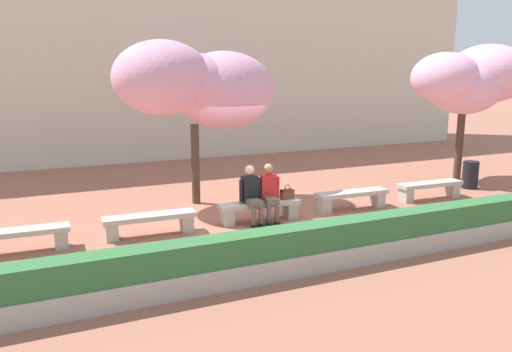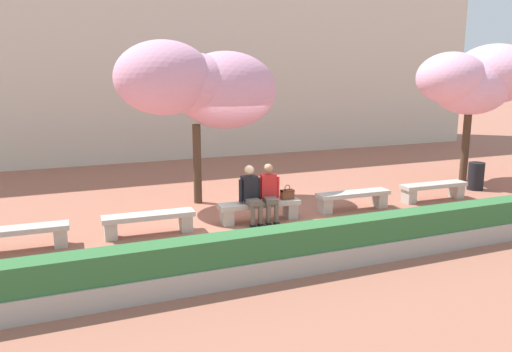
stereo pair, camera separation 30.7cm
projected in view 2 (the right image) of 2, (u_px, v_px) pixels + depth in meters
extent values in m
plane|color=#9E604C|center=(259.00, 221.00, 11.22)|extent=(100.00, 100.00, 0.00)
cube|color=beige|center=(157.00, 43.00, 19.86)|extent=(28.00, 4.00, 8.87)
cube|color=#ADA89E|center=(16.00, 230.00, 9.29)|extent=(1.88, 0.48, 0.10)
cube|color=#ADA89E|center=(61.00, 237.00, 9.60)|extent=(0.25, 0.35, 0.35)
cube|color=#ADA89E|center=(149.00, 216.00, 10.21)|extent=(1.88, 0.48, 0.10)
cube|color=#ADA89E|center=(111.00, 230.00, 10.00)|extent=(0.25, 0.35, 0.35)
cube|color=#ADA89E|center=(186.00, 223.00, 10.52)|extent=(0.25, 0.35, 0.35)
cube|color=#ADA89E|center=(259.00, 204.00, 11.14)|extent=(1.88, 0.48, 0.10)
cube|color=#ADA89E|center=(227.00, 217.00, 10.92)|extent=(0.25, 0.35, 0.35)
cube|color=#ADA89E|center=(290.00, 210.00, 11.44)|extent=(0.25, 0.35, 0.35)
cube|color=#ADA89E|center=(353.00, 194.00, 12.06)|extent=(1.88, 0.48, 0.10)
cube|color=#ADA89E|center=(325.00, 206.00, 11.84)|extent=(0.25, 0.35, 0.35)
cube|color=#ADA89E|center=(380.00, 200.00, 12.37)|extent=(0.25, 0.35, 0.35)
cube|color=#ADA89E|center=(434.00, 185.00, 12.98)|extent=(1.88, 0.48, 0.10)
cube|color=#ADA89E|center=(409.00, 196.00, 12.76)|extent=(0.25, 0.35, 0.35)
cube|color=#ADA89E|center=(456.00, 191.00, 13.29)|extent=(0.25, 0.35, 0.35)
cube|color=black|center=(254.00, 227.00, 10.72)|extent=(0.11, 0.22, 0.06)
cylinder|color=brown|center=(253.00, 217.00, 10.73)|extent=(0.10, 0.10, 0.42)
cube|color=black|center=(262.00, 226.00, 10.79)|extent=(0.11, 0.22, 0.06)
cylinder|color=brown|center=(260.00, 216.00, 10.80)|extent=(0.10, 0.10, 0.42)
cube|color=brown|center=(253.00, 202.00, 10.87)|extent=(0.29, 0.41, 0.12)
cube|color=black|center=(249.00, 188.00, 11.01)|extent=(0.35, 0.23, 0.54)
sphere|color=beige|center=(249.00, 170.00, 10.93)|extent=(0.21, 0.21, 0.21)
cylinder|color=black|center=(241.00, 191.00, 10.92)|extent=(0.09, 0.09, 0.50)
cylinder|color=black|center=(258.00, 189.00, 11.08)|extent=(0.09, 0.09, 0.50)
cube|color=black|center=(269.00, 224.00, 10.87)|extent=(0.14, 0.23, 0.06)
cylinder|color=brown|center=(268.00, 214.00, 10.89)|extent=(0.10, 0.10, 0.42)
cube|color=black|center=(277.00, 224.00, 10.91)|extent=(0.14, 0.23, 0.06)
cylinder|color=brown|center=(276.00, 214.00, 10.93)|extent=(0.10, 0.10, 0.42)
cube|color=brown|center=(270.00, 200.00, 11.02)|extent=(0.35, 0.44, 0.12)
cube|color=red|center=(268.00, 186.00, 11.18)|extent=(0.37, 0.28, 0.54)
sphere|color=#A37556|center=(268.00, 168.00, 11.10)|extent=(0.21, 0.21, 0.21)
cylinder|color=red|center=(259.00, 189.00, 11.13)|extent=(0.09, 0.09, 0.50)
cylinder|color=red|center=(277.00, 188.00, 11.21)|extent=(0.09, 0.09, 0.50)
cube|color=brown|center=(287.00, 194.00, 11.33)|extent=(0.30, 0.14, 0.22)
cube|color=#552C1C|center=(287.00, 191.00, 11.31)|extent=(0.30, 0.15, 0.04)
torus|color=#4A2718|center=(287.00, 188.00, 11.30)|extent=(0.14, 0.02, 0.14)
cylinder|color=#473323|center=(197.00, 164.00, 12.60)|extent=(0.21, 0.21, 2.01)
ellipsoid|color=pink|center=(195.00, 84.00, 12.19)|extent=(1.97, 2.09, 1.48)
ellipsoid|color=pink|center=(164.00, 78.00, 11.72)|extent=(2.33, 2.29, 1.75)
ellipsoid|color=pink|center=(226.00, 90.00, 12.53)|extent=(2.57, 2.25, 1.93)
cylinder|color=#473323|center=(465.00, 147.00, 15.20)|extent=(0.23, 0.23, 2.09)
ellipsoid|color=#EAA8C6|center=(471.00, 86.00, 14.82)|extent=(2.25, 2.26, 1.69)
ellipsoid|color=#EAA8C6|center=(451.00, 78.00, 14.54)|extent=(1.98, 1.99, 1.49)
ellipsoid|color=#EAA8C6|center=(495.00, 74.00, 14.87)|extent=(2.33, 2.49, 1.74)
cube|color=#ADA89E|center=(325.00, 257.00, 8.54)|extent=(14.87, 0.50, 0.36)
cube|color=#336B38|center=(326.00, 235.00, 8.46)|extent=(14.77, 0.44, 0.44)
cylinder|color=black|center=(476.00, 176.00, 14.16)|extent=(0.44, 0.44, 0.78)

